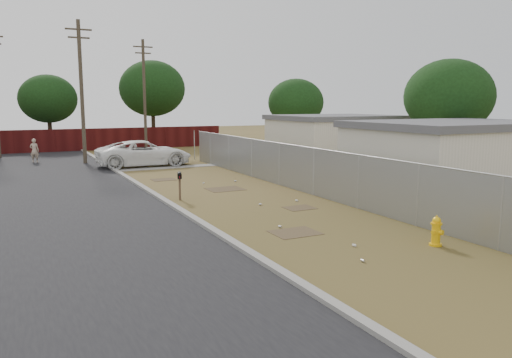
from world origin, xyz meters
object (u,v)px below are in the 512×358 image
mailbox (180,178)px  pickup_truck (144,153)px  pedestrian (34,151)px  fire_hydrant (436,232)px

mailbox → pickup_truck: (1.39, 11.40, -0.10)m
mailbox → pedestrian: bearing=105.5°
fire_hydrant → mailbox: bearing=114.4°
fire_hydrant → pedestrian: size_ratio=0.54×
fire_hydrant → pedestrian: (-8.84, 25.87, 0.39)m
mailbox → pedestrian: size_ratio=0.72×
fire_hydrant → pickup_truck: bearing=97.9°
pedestrian → mailbox: bearing=126.6°
mailbox → pickup_truck: 11.49m
mailbox → pickup_truck: size_ratio=0.20×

